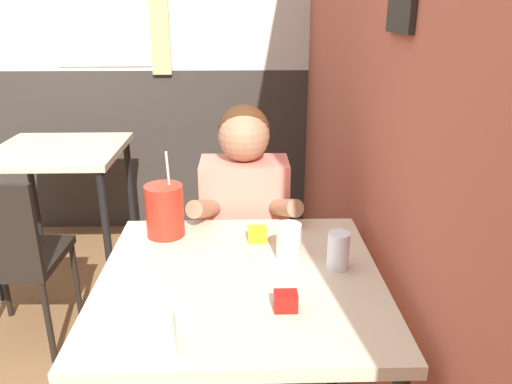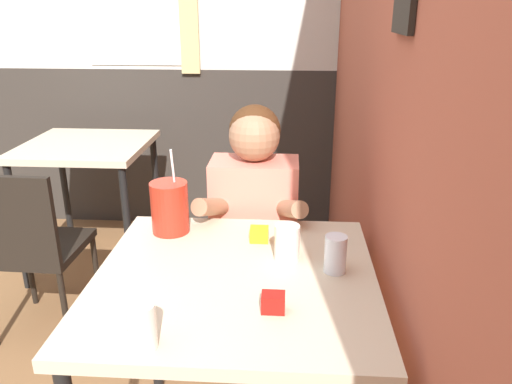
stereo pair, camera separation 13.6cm
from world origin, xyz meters
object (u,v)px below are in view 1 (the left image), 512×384
(background_table, at_px, (60,165))
(person_seated, at_px, (245,241))
(chair_near_window, at_px, (7,253))
(cocktail_pitcher, at_px, (165,211))
(main_table, at_px, (241,300))

(background_table, xyz_separation_m, person_seated, (1.02, -0.84, -0.07))
(chair_near_window, bearing_deg, person_seated, -5.80)
(cocktail_pitcher, bearing_deg, background_table, 123.70)
(background_table, distance_m, chair_near_window, 0.73)
(person_seated, height_order, cocktail_pitcher, person_seated)
(person_seated, bearing_deg, chair_near_window, 172.81)
(chair_near_window, height_order, cocktail_pitcher, cocktail_pitcher)
(main_table, bearing_deg, cocktail_pitcher, 131.80)
(chair_near_window, distance_m, person_seated, 1.05)
(person_seated, bearing_deg, main_table, -91.65)
(chair_near_window, bearing_deg, background_table, 90.44)
(background_table, height_order, chair_near_window, chair_near_window)
(background_table, relative_size, cocktail_pitcher, 2.59)
(background_table, xyz_separation_m, cocktail_pitcher, (0.75, -1.13, 0.19))
(chair_near_window, relative_size, person_seated, 0.74)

